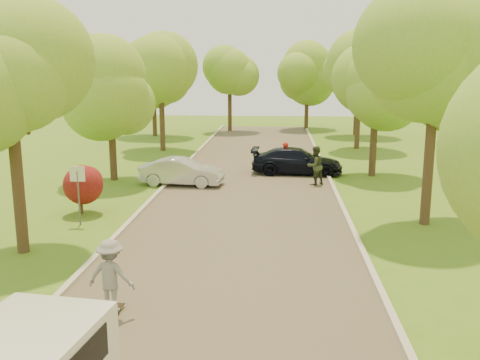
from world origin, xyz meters
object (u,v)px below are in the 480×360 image
(street_sign, at_px, (78,183))
(longboard, at_px, (113,311))
(person_striped, at_px, (285,158))
(person_olive, at_px, (315,166))
(silver_sedan, at_px, (181,172))
(dark_sedan, at_px, (297,161))
(skateboarder, at_px, (111,276))

(street_sign, xyz_separation_m, longboard, (3.41, -7.09, -1.47))
(person_striped, distance_m, person_olive, 3.00)
(silver_sedan, xyz_separation_m, person_striped, (5.06, 3.13, 0.21))
(longboard, bearing_deg, person_striped, -96.68)
(dark_sedan, bearing_deg, street_sign, 144.33)
(skateboarder, relative_size, person_olive, 0.90)
(person_striped, xyz_separation_m, person_olive, (1.44, -2.64, 0.09))
(person_olive, bearing_deg, longboard, 31.32)
(skateboarder, distance_m, person_olive, 15.60)
(skateboarder, relative_size, person_striped, 0.99)
(skateboarder, bearing_deg, person_olive, -104.11)
(street_sign, height_order, skateboarder, street_sign)
(street_sign, bearing_deg, dark_sedan, 51.23)
(silver_sedan, bearing_deg, street_sign, 165.89)
(longboard, height_order, skateboarder, skateboarder)
(street_sign, bearing_deg, silver_sedan, 70.28)
(dark_sedan, height_order, longboard, dark_sedan)
(longboard, relative_size, person_striped, 0.52)
(silver_sedan, bearing_deg, dark_sedan, -54.77)
(street_sign, relative_size, dark_sedan, 0.45)
(street_sign, height_order, person_striped, street_sign)
(longboard, bearing_deg, skateboarder, -128.10)
(longboard, xyz_separation_m, person_striped, (4.15, 17.20, 0.78))
(skateboarder, bearing_deg, longboard, 51.90)
(street_sign, height_order, person_olive, street_sign)
(silver_sedan, height_order, skateboarder, skateboarder)
(person_striped, bearing_deg, silver_sedan, 23.61)
(street_sign, height_order, silver_sedan, street_sign)
(street_sign, xyz_separation_m, silver_sedan, (2.50, 6.98, -0.90))
(person_olive, bearing_deg, silver_sedan, -33.29)
(longboard, distance_m, person_striped, 17.72)
(dark_sedan, bearing_deg, person_striped, 103.20)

